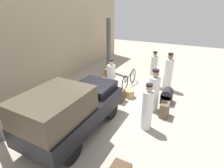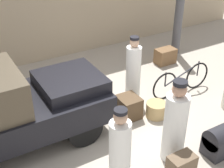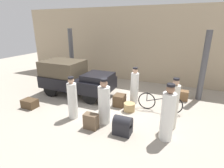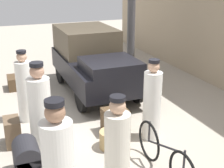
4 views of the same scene
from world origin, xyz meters
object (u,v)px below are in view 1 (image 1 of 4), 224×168
Objects in this scene: porter_standing_middle at (168,73)px; suitcase_black_upright at (109,72)px; trunk_wicker_pale at (118,95)px; porter_lifting_near_truck at (154,70)px; truck at (70,109)px; suitcase_tan_flat at (164,110)px; bicycle at (129,79)px; porter_carrying_trunk at (147,109)px; wicker_basket at (129,93)px; conductor_in_dark_uniform at (154,92)px; trunk_barrel_dark at (167,96)px; porter_with_bicycle at (111,79)px.

porter_standing_middle is 3.01× the size of suitcase_black_upright.
suitcase_black_upright is (2.51, 1.78, -0.02)m from trunk_wicker_pale.
porter_standing_middle reaches higher than porter_lifting_near_truck.
trunk_wicker_pale reaches higher than suitcase_black_upright.
suitcase_tan_flat is at bearing -45.94° from truck.
porter_carrying_trunk reaches higher than bicycle.
trunk_wicker_pale reaches higher than wicker_basket.
suitcase_black_upright is (3.80, 3.46, -0.52)m from porter_carrying_trunk.
truck is 4.41m from bicycle.
conductor_in_dark_uniform is 2.77× the size of suitcase_black_upright.
truck reaches higher than conductor_in_dark_uniform.
trunk_wicker_pale is 0.94× the size of suitcase_tan_flat.
conductor_in_dark_uniform is at bearing -127.15° from suitcase_black_upright.
porter_lifting_near_truck reaches higher than trunk_barrel_dark.
suitcase_tan_flat is at bearing -155.59° from porter_lifting_near_truck.
conductor_in_dark_uniform is at bearing 176.81° from porter_standing_middle.
wicker_basket is at bearing -157.48° from bicycle.
suitcase_black_upright is at bearing 84.88° from porter_standing_middle.
trunk_barrel_dark is at bearing -82.03° from porter_with_bicycle.
bicycle is at bearing -2.68° from truck.
suitcase_black_upright is (0.21, 2.69, -0.61)m from porter_lifting_near_truck.
porter_carrying_trunk is 5.16m from suitcase_black_upright.
suitcase_tan_flat is (1.02, -0.41, -0.48)m from porter_carrying_trunk.
porter_lifting_near_truck is at bearing 82.43° from porter_standing_middle.
truck reaches higher than trunk_wicker_pale.
porter_carrying_trunk is at bearing -128.28° from porter_with_bicycle.
porter_standing_middle is 2.57m from suitcase_tan_flat.
porter_lifting_near_truck is at bearing 11.96° from porter_carrying_trunk.
suitcase_tan_flat reaches higher than trunk_wicker_pale.
suitcase_black_upright is at bearing 85.57° from porter_lifting_near_truck.
porter_standing_middle reaches higher than suitcase_tan_flat.
conductor_in_dark_uniform reaches higher than bicycle.
porter_carrying_trunk reaches higher than trunk_wicker_pale.
truck is 2.76m from trunk_wicker_pale.
bicycle is 1.10× the size of porter_carrying_trunk.
conductor_in_dark_uniform is (-0.57, -1.24, 0.60)m from wicker_basket.
conductor_in_dark_uniform is 3.30× the size of trunk_wicker_pale.
suitcase_black_upright is 0.97× the size of trunk_barrel_dark.
truck is 3.16m from porter_with_bicycle.
porter_lifting_near_truck is 1.09× the size of porter_with_bicycle.
porter_carrying_trunk is at bearing -143.52° from wicker_basket.
porter_standing_middle is 1.47m from trunk_barrel_dark.
porter_standing_middle reaches higher than porter_carrying_trunk.
porter_carrying_trunk reaches higher than wicker_basket.
suitcase_tan_flat is (-0.26, -0.54, -0.50)m from conductor_in_dark_uniform.
porter_with_bicycle is 2.40m from suitcase_black_upright.
bicycle is 1.07× the size of conductor_in_dark_uniform.
trunk_wicker_pale is 3.08m from suitcase_black_upright.
truck is 5.39m from suitcase_black_upright.
conductor_in_dark_uniform is (-1.73, -1.72, 0.39)m from bicycle.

